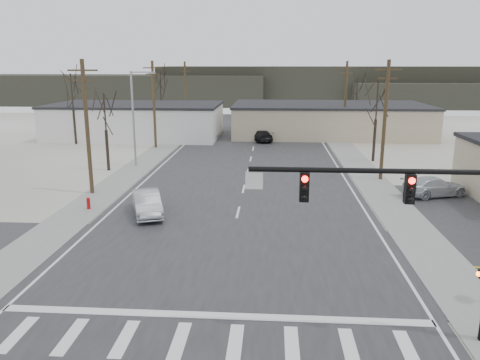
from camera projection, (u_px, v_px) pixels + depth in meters
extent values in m
plane|color=white|center=(226.00, 262.00, 23.41)|extent=(140.00, 140.00, 0.00)
cube|color=#262628|center=(244.00, 186.00, 37.92)|extent=(18.00, 110.00, 0.05)
cube|color=#262628|center=(226.00, 262.00, 23.41)|extent=(90.00, 10.00, 0.04)
cube|color=gray|center=(134.00, 170.00, 43.47)|extent=(3.00, 90.00, 0.06)
cube|color=gray|center=(365.00, 174.00, 42.05)|extent=(3.00, 90.00, 0.06)
cylinder|color=black|center=(374.00, 171.00, 15.53)|extent=(8.40, 0.18, 0.18)
cube|color=black|center=(410.00, 189.00, 15.60)|extent=(0.32, 0.30, 1.00)
cube|color=black|center=(304.00, 187.00, 15.83)|extent=(0.32, 0.30, 1.00)
sphere|color=#FF0C05|center=(412.00, 181.00, 15.36)|extent=(0.22, 0.22, 0.22)
sphere|color=#FF0C05|center=(305.00, 179.00, 15.59)|extent=(0.22, 0.22, 0.22)
cube|color=silver|center=(254.00, 180.00, 15.90)|extent=(0.60, 0.04, 0.60)
sphere|color=#FF5905|center=(479.00, 274.00, 16.15)|extent=(0.18, 0.18, 0.18)
cylinder|color=#A50C0C|center=(89.00, 205.00, 31.75)|extent=(0.24, 0.24, 0.70)
sphere|color=#A50C0C|center=(88.00, 199.00, 31.66)|extent=(0.24, 0.24, 0.24)
cube|color=silver|center=(137.00, 122.00, 62.70)|extent=(22.00, 12.00, 4.20)
cube|color=black|center=(136.00, 105.00, 62.15)|extent=(22.30, 12.30, 0.30)
cube|color=tan|center=(329.00, 120.00, 64.84)|extent=(26.00, 14.00, 4.00)
cube|color=black|center=(330.00, 105.00, 64.32)|extent=(26.30, 14.30, 0.30)
cylinder|color=#463820|center=(87.00, 128.00, 34.59)|extent=(0.30, 0.30, 10.00)
cube|color=#463820|center=(83.00, 70.00, 33.57)|extent=(2.20, 0.12, 0.12)
cube|color=#463820|center=(83.00, 80.00, 33.74)|extent=(1.60, 0.12, 0.12)
cylinder|color=#463820|center=(154.00, 105.00, 53.95)|extent=(0.30, 0.30, 10.00)
cube|color=#463820|center=(152.00, 68.00, 52.93)|extent=(2.20, 0.12, 0.12)
cube|color=#463820|center=(153.00, 74.00, 53.10)|extent=(1.60, 0.12, 0.12)
cylinder|color=#463820|center=(186.00, 94.00, 73.31)|extent=(0.30, 0.30, 10.00)
cube|color=#463820|center=(185.00, 67.00, 72.29)|extent=(2.20, 0.12, 0.12)
cube|color=#463820|center=(185.00, 71.00, 72.46)|extent=(1.60, 0.12, 0.12)
cylinder|color=#463820|center=(385.00, 121.00, 38.85)|extent=(0.30, 0.30, 10.00)
cube|color=#463820|center=(388.00, 70.00, 37.83)|extent=(2.20, 0.12, 0.12)
cube|color=#463820|center=(388.00, 78.00, 38.00)|extent=(1.60, 0.12, 0.12)
cylinder|color=#463820|center=(345.00, 101.00, 60.15)|extent=(0.30, 0.30, 10.00)
cube|color=#463820|center=(347.00, 67.00, 59.13)|extent=(2.20, 0.12, 0.12)
cube|color=#463820|center=(347.00, 73.00, 59.30)|extent=(1.60, 0.12, 0.12)
cylinder|color=gray|center=(133.00, 120.00, 44.36)|extent=(0.20, 0.20, 9.00)
cylinder|color=gray|center=(141.00, 72.00, 43.22)|extent=(2.00, 0.12, 0.12)
cube|color=gray|center=(152.00, 73.00, 43.17)|extent=(0.60, 0.25, 0.18)
cylinder|color=black|center=(107.00, 150.00, 43.19)|extent=(0.28, 0.28, 3.75)
cylinder|color=black|center=(105.00, 114.00, 42.37)|extent=(0.14, 0.14, 3.75)
cylinder|color=black|center=(374.00, 140.00, 47.22)|extent=(0.28, 0.28, 4.25)
cylinder|color=black|center=(377.00, 102.00, 46.30)|extent=(0.14, 0.14, 4.25)
cylinder|color=black|center=(162.00, 116.00, 68.33)|extent=(0.28, 0.28, 4.50)
cylinder|color=black|center=(161.00, 88.00, 67.35)|extent=(0.14, 0.14, 4.50)
cylinder|color=black|center=(356.00, 115.00, 72.25)|extent=(0.28, 0.28, 4.00)
cylinder|color=black|center=(357.00, 91.00, 71.38)|extent=(0.14, 0.14, 4.00)
cylinder|color=black|center=(75.00, 126.00, 57.26)|extent=(0.28, 0.28, 4.50)
cylinder|color=black|center=(72.00, 92.00, 56.28)|extent=(0.14, 0.14, 4.50)
cube|color=#333026|center=(120.00, 90.00, 113.97)|extent=(70.00, 18.00, 7.00)
cube|color=#333026|center=(326.00, 85.00, 114.24)|extent=(80.00, 18.00, 9.00)
imported|color=gray|center=(147.00, 203.00, 30.51)|extent=(3.17, 4.99, 1.55)
imported|color=black|center=(261.00, 135.00, 59.57)|extent=(3.63, 5.38, 1.45)
imported|color=black|center=(249.00, 125.00, 69.54)|extent=(2.28, 4.64, 1.52)
imported|color=#A9AFB4|center=(434.00, 187.00, 34.85)|extent=(5.30, 3.56, 1.43)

